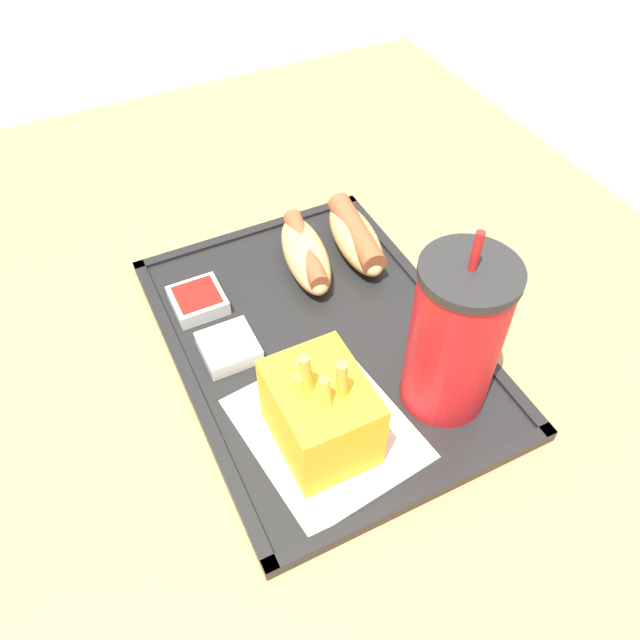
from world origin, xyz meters
The scene contains 10 objects.
ground_plane centered at (0.00, 0.00, 0.00)m, with size 8.00×8.00×0.00m, color #ADA393.
dining_table centered at (0.00, 0.00, 0.37)m, with size 1.14×0.94×0.75m.
food_tray centered at (0.01, 0.01, 0.75)m, with size 0.39×0.28×0.01m.
paper_napkin centered at (0.10, -0.03, 0.76)m, with size 0.17×0.15×0.00m.
soda_cup centered at (0.12, 0.09, 0.84)m, with size 0.08×0.08×0.19m.
hot_dog_far centered at (-0.10, 0.11, 0.78)m, with size 0.13×0.06×0.04m.
hot_dog_near centered at (-0.10, 0.05, 0.78)m, with size 0.13×0.07×0.04m.
fries_carton centered at (0.11, -0.04, 0.80)m, with size 0.09×0.07×0.12m.
sauce_cup_mayo centered at (-0.02, -0.08, 0.77)m, with size 0.05×0.05×0.02m.
sauce_cup_ketchup centered at (-0.09, -0.08, 0.77)m, with size 0.05×0.05×0.02m.
Camera 1 is at (0.37, -0.17, 1.24)m, focal length 35.00 mm.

